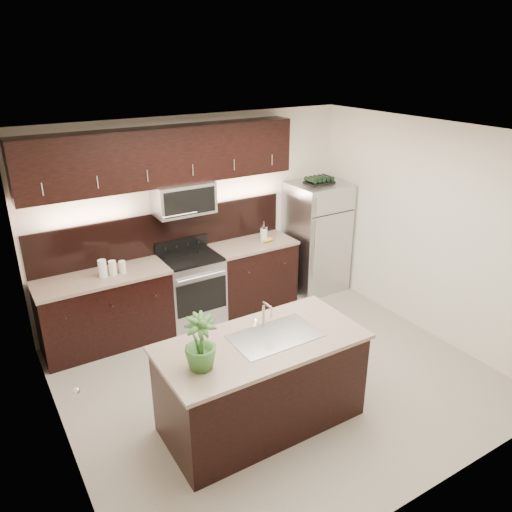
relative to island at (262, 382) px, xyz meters
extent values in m
plane|color=gray|center=(0.54, 0.54, -0.47)|extent=(4.50, 4.50, 0.00)
cube|color=beige|center=(0.54, 2.54, 0.88)|extent=(4.50, 0.02, 2.70)
cube|color=beige|center=(0.54, -1.46, 0.88)|extent=(4.50, 0.02, 2.70)
cube|color=beige|center=(-1.71, 0.54, 0.88)|extent=(0.02, 4.00, 2.70)
cube|color=beige|center=(2.79, 0.54, 0.88)|extent=(0.02, 4.00, 2.70)
cube|color=white|center=(0.54, 0.54, 2.23)|extent=(4.50, 4.00, 0.02)
cube|color=silver|center=(-1.69, -0.26, 0.54)|extent=(0.04, 0.80, 2.02)
sphere|color=silver|center=(-1.66, 0.06, 0.53)|extent=(0.06, 0.06, 0.06)
cube|color=black|center=(-1.70, 1.29, 1.18)|extent=(0.01, 0.32, 0.46)
cube|color=white|center=(-1.70, 1.29, 1.18)|extent=(0.00, 0.24, 0.36)
cube|color=black|center=(-0.88, 2.23, -0.02)|extent=(1.57, 0.62, 0.90)
cube|color=black|center=(1.25, 2.23, -0.02)|extent=(1.16, 0.62, 0.90)
cube|color=#B2B2B7|center=(0.29, 2.23, -0.02)|extent=(0.76, 0.62, 0.90)
cube|color=black|center=(0.29, 2.23, 0.44)|extent=(0.76, 0.60, 0.03)
cube|color=#C1A590|center=(-0.88, 2.23, 0.45)|extent=(1.59, 0.65, 0.04)
cube|color=#C1A590|center=(1.25, 2.23, 0.45)|extent=(1.18, 0.65, 0.04)
cube|color=black|center=(0.08, 2.52, 0.75)|extent=(3.49, 0.02, 0.56)
cube|color=#B2B2B7|center=(0.29, 2.34, 1.23)|extent=(0.76, 0.40, 0.40)
cube|color=black|center=(0.08, 2.37, 1.78)|extent=(3.49, 0.33, 0.70)
cube|color=black|center=(0.00, 0.00, -0.02)|extent=(1.90, 0.90, 0.90)
cube|color=#C1A590|center=(0.00, 0.00, 0.45)|extent=(1.96, 0.96, 0.04)
cube|color=silver|center=(0.15, 0.00, 0.47)|extent=(0.84, 0.50, 0.01)
cylinder|color=silver|center=(0.15, 0.21, 0.59)|extent=(0.03, 0.03, 0.24)
cylinder|color=silver|center=(0.15, 0.14, 0.74)|extent=(0.02, 0.14, 0.02)
cylinder|color=silver|center=(0.15, 0.07, 0.69)|extent=(0.02, 0.02, 0.10)
cube|color=#B2B2B7|center=(2.34, 2.17, 0.36)|extent=(0.80, 0.72, 1.66)
cube|color=black|center=(2.34, 2.17, 1.20)|extent=(0.41, 0.25, 0.03)
cylinder|color=black|center=(2.18, 2.17, 1.25)|extent=(0.07, 0.23, 0.07)
cylinder|color=black|center=(2.26, 2.17, 1.25)|extent=(0.07, 0.23, 0.07)
cylinder|color=black|center=(2.34, 2.17, 1.25)|extent=(0.07, 0.23, 0.07)
cylinder|color=black|center=(2.41, 2.17, 1.25)|extent=(0.07, 0.23, 0.07)
cylinder|color=black|center=(2.49, 2.17, 1.25)|extent=(0.07, 0.23, 0.07)
imported|color=#315F26|center=(-0.67, -0.09, 0.72)|extent=(0.28, 0.28, 0.50)
cylinder|color=silver|center=(-0.86, 2.18, 0.58)|extent=(0.10, 0.10, 0.22)
cylinder|color=silver|center=(-0.75, 2.18, 0.56)|extent=(0.09, 0.09, 0.18)
cylinder|color=silver|center=(-0.63, 2.17, 0.54)|extent=(0.08, 0.08, 0.15)
cylinder|color=silver|center=(1.40, 2.18, 0.57)|extent=(0.10, 0.10, 0.20)
cylinder|color=silver|center=(1.40, 2.18, 0.68)|extent=(0.10, 0.10, 0.02)
cylinder|color=silver|center=(1.40, 2.18, 0.73)|extent=(0.01, 0.01, 0.08)
ellipsoid|color=gold|center=(1.39, 2.15, 0.49)|extent=(0.20, 0.17, 0.05)
camera|label=1|loc=(-2.13, -3.37, 2.98)|focal=35.00mm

